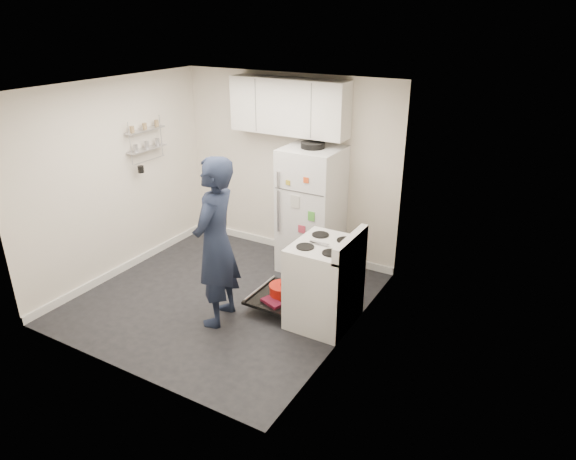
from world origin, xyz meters
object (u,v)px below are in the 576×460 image
Objects in this scene: open_oven_door at (280,293)px; person at (216,243)px; electric_range at (323,284)px; refrigerator at (311,210)px.

person reaches higher than open_oven_door.
refrigerator reaches higher than electric_range.
open_oven_door is 0.37× the size of person.
refrigerator is (-0.17, 1.11, 0.64)m from open_oven_door.
electric_range is 0.58× the size of person.
open_oven_door is 0.41× the size of refrigerator.
person is at bearing -100.29° from refrigerator.
refrigerator reaches higher than open_oven_door.
person is at bearing -130.70° from open_oven_door.
refrigerator is 1.68m from person.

